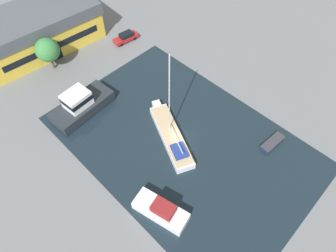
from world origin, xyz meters
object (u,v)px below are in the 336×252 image
object	(u,v)px
sailboat_moored	(171,135)
cabin_boat	(161,211)
warehouse_building	(37,29)
motor_cruiser	(81,104)
small_dinghy	(272,143)
parked_car	(126,37)
quay_tree_near_building	(47,50)

from	to	relation	value
sailboat_moored	cabin_boat	size ratio (longest dim) A/B	2.04
warehouse_building	motor_cruiser	xyz separation A→B (m)	(-4.25, -18.37, -1.98)
small_dinghy	sailboat_moored	bearing A→B (deg)	-135.26
motor_cruiser	cabin_boat	world-z (taller)	motor_cruiser
sailboat_moored	cabin_boat	distance (m)	11.24
small_dinghy	warehouse_building	bearing A→B (deg)	-161.42
parked_car	quay_tree_near_building	bearing A→B (deg)	83.86
parked_car	motor_cruiser	size ratio (longest dim) A/B	0.49
warehouse_building	small_dinghy	distance (m)	43.99
quay_tree_near_building	motor_cruiser	distance (m)	11.98
parked_car	small_dinghy	world-z (taller)	parked_car
cabin_boat	quay_tree_near_building	bearing A→B (deg)	67.41
quay_tree_near_building	small_dinghy	xyz separation A→B (m)	(12.96, -35.65, -3.52)
warehouse_building	cabin_boat	world-z (taller)	warehouse_building
cabin_boat	small_dinghy	bearing A→B (deg)	-25.45
warehouse_building	quay_tree_near_building	xyz separation A→B (m)	(-2.00, -6.84, 0.42)
warehouse_building	cabin_boat	distance (m)	39.32
warehouse_building	motor_cruiser	distance (m)	18.96
warehouse_building	small_dinghy	bearing A→B (deg)	-71.01
quay_tree_near_building	parked_car	bearing A→B (deg)	-12.87
quay_tree_near_building	motor_cruiser	size ratio (longest dim) A/B	0.58
parked_car	cabin_boat	distance (m)	34.28
warehouse_building	parked_car	world-z (taller)	warehouse_building
warehouse_building	motor_cruiser	size ratio (longest dim) A/B	2.20
warehouse_building	sailboat_moored	xyz separation A→B (m)	(1.61, -31.59, -2.74)
warehouse_building	parked_car	xyz separation A→B (m)	(11.70, -9.97, -2.60)
warehouse_building	quay_tree_near_building	distance (m)	7.14
motor_cruiser	cabin_boat	bearing A→B (deg)	167.23
cabin_boat	parked_car	bearing A→B (deg)	43.27
sailboat_moored	small_dinghy	bearing A→B (deg)	-24.51
parked_car	small_dinghy	bearing A→B (deg)	-174.57
motor_cruiser	small_dinghy	distance (m)	28.54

